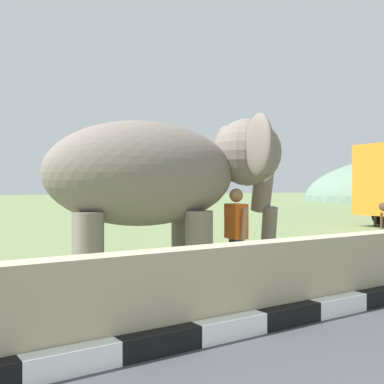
% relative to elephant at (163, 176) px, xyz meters
% --- Properties ---
extents(striped_curb, '(16.20, 0.20, 0.24)m').
position_rel_elephant_xyz_m(striped_curb, '(-2.02, -2.64, -1.74)').
color(striped_curb, white).
rests_on(striped_curb, ground_plane).
extents(barrier_parapet, '(28.00, 0.36, 1.00)m').
position_rel_elephant_xyz_m(barrier_parapet, '(0.33, -2.34, -1.36)').
color(barrier_parapet, tan).
rests_on(barrier_parapet, ground_plane).
extents(elephant, '(4.08, 2.95, 2.86)m').
position_rel_elephant_xyz_m(elephant, '(0.00, 0.00, 0.00)').
color(elephant, slate).
rests_on(elephant, ground_plane).
extents(person_handler, '(0.30, 0.66, 1.66)m').
position_rel_elephant_xyz_m(person_handler, '(1.09, -0.56, -0.93)').
color(person_handler, navy).
rests_on(person_handler, ground_plane).
extents(cow_near, '(1.51, 1.73, 1.23)m').
position_rel_elephant_xyz_m(cow_near, '(13.51, 5.18, -0.99)').
color(cow_near, '#473323').
rests_on(cow_near, ground_plane).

